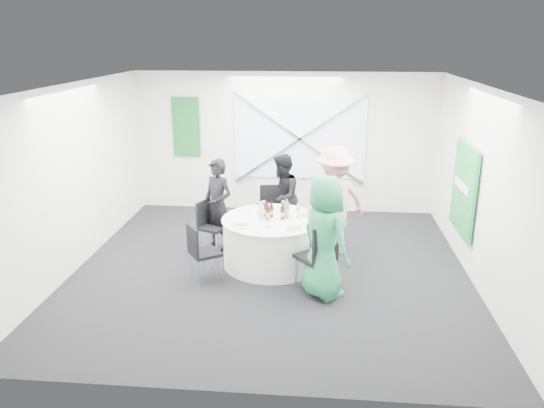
# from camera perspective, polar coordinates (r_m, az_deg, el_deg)

# --- Properties ---
(floor) EXTENTS (6.00, 6.00, 0.00)m
(floor) POSITION_cam_1_polar(r_m,az_deg,el_deg) (8.29, -0.13, -7.02)
(floor) COLOR black
(floor) RESTS_ON ground
(ceiling) EXTENTS (6.00, 6.00, 0.00)m
(ceiling) POSITION_cam_1_polar(r_m,az_deg,el_deg) (7.56, -0.14, 12.64)
(ceiling) COLOR silver
(ceiling) RESTS_ON wall_back
(wall_back) EXTENTS (6.00, 0.00, 6.00)m
(wall_back) POSITION_cam_1_polar(r_m,az_deg,el_deg) (10.72, 1.40, 6.59)
(wall_back) COLOR white
(wall_back) RESTS_ON floor
(wall_front) EXTENTS (6.00, 0.00, 6.00)m
(wall_front) POSITION_cam_1_polar(r_m,az_deg,el_deg) (5.00, -3.42, -6.77)
(wall_front) COLOR white
(wall_front) RESTS_ON floor
(wall_left) EXTENTS (0.00, 6.00, 6.00)m
(wall_left) POSITION_cam_1_polar(r_m,az_deg,el_deg) (8.62, -20.43, 2.69)
(wall_left) COLOR white
(wall_left) RESTS_ON floor
(wall_right) EXTENTS (0.00, 6.00, 6.00)m
(wall_right) POSITION_cam_1_polar(r_m,az_deg,el_deg) (8.10, 21.50, 1.67)
(wall_right) COLOR white
(wall_right) RESTS_ON floor
(window_panel) EXTENTS (2.60, 0.03, 1.60)m
(window_panel) POSITION_cam_1_polar(r_m,az_deg,el_deg) (10.65, 3.01, 7.04)
(window_panel) COLOR silver
(window_panel) RESTS_ON wall_back
(window_brace_a) EXTENTS (2.63, 0.05, 1.84)m
(window_brace_a) POSITION_cam_1_polar(r_m,az_deg,el_deg) (10.61, 3.00, 7.00)
(window_brace_a) COLOR silver
(window_brace_a) RESTS_ON window_panel
(window_brace_b) EXTENTS (2.63, 0.05, 1.84)m
(window_brace_b) POSITION_cam_1_polar(r_m,az_deg,el_deg) (10.61, 3.00, 7.00)
(window_brace_b) COLOR silver
(window_brace_b) RESTS_ON window_panel
(green_banner) EXTENTS (0.55, 0.04, 1.20)m
(green_banner) POSITION_cam_1_polar(r_m,az_deg,el_deg) (10.94, -9.23, 8.19)
(green_banner) COLOR #125D22
(green_banner) RESTS_ON wall_back
(green_sign) EXTENTS (0.05, 1.20, 1.40)m
(green_sign) POSITION_cam_1_polar(r_m,az_deg,el_deg) (8.70, 19.94, 1.51)
(green_sign) COLOR green
(green_sign) RESTS_ON wall_right
(banquet_table) EXTENTS (1.56, 1.56, 0.76)m
(banquet_table) POSITION_cam_1_polar(r_m,az_deg,el_deg) (8.32, 0.00, -4.06)
(banquet_table) COLOR silver
(banquet_table) RESTS_ON floor
(chair_back) EXTENTS (0.48, 0.49, 0.96)m
(chair_back) POSITION_cam_1_polar(r_m,az_deg,el_deg) (9.31, -0.04, -0.47)
(chair_back) COLOR black
(chair_back) RESTS_ON floor
(chair_back_left) EXTENTS (0.52, 0.51, 0.86)m
(chair_back_left) POSITION_cam_1_polar(r_m,az_deg,el_deg) (8.88, -6.78, -1.94)
(chair_back_left) COLOR black
(chair_back_left) RESTS_ON floor
(chair_back_right) EXTENTS (0.54, 0.54, 0.84)m
(chair_back_right) POSITION_cam_1_polar(r_m,az_deg,el_deg) (8.98, 6.11, -1.78)
(chair_back_right) COLOR black
(chair_back_right) RESTS_ON floor
(chair_front_right) EXTENTS (0.65, 0.65, 1.02)m
(chair_front_right) POSITION_cam_1_polar(r_m,az_deg,el_deg) (7.39, 5.13, -5.21)
(chair_front_right) COLOR black
(chair_front_right) RESTS_ON floor
(chair_front_left) EXTENTS (0.56, 0.55, 0.87)m
(chair_front_left) POSITION_cam_1_polar(r_m,az_deg,el_deg) (7.78, -7.74, -4.80)
(chair_front_left) COLOR black
(chair_front_left) RESTS_ON floor
(person_man_back_left) EXTENTS (0.68, 0.61, 1.55)m
(person_man_back_left) POSITION_cam_1_polar(r_m,az_deg,el_deg) (8.84, -5.84, -0.11)
(person_man_back_left) COLOR black
(person_man_back_left) RESTS_ON floor
(person_man_back) EXTENTS (0.45, 0.76, 1.52)m
(person_man_back) POSITION_cam_1_polar(r_m,az_deg,el_deg) (9.29, 1.07, 0.76)
(person_man_back) COLOR black
(person_man_back) RESTS_ON floor
(person_woman_pink) EXTENTS (1.28, 1.05, 1.80)m
(person_woman_pink) POSITION_cam_1_polar(r_m,az_deg,el_deg) (8.64, 6.72, 0.30)
(person_woman_pink) COLOR pink
(person_woman_pink) RESTS_ON floor
(person_woman_green) EXTENTS (0.96, 1.00, 1.72)m
(person_woman_green) POSITION_cam_1_polar(r_m,az_deg,el_deg) (7.21, 5.64, -3.59)
(person_woman_green) COLOR #258853
(person_woman_green) RESTS_ON floor
(plate_back) EXTENTS (0.25, 0.25, 0.01)m
(plate_back) POSITION_cam_1_polar(r_m,az_deg,el_deg) (8.69, 0.71, -0.41)
(plate_back) COLOR silver
(plate_back) RESTS_ON banquet_table
(plate_back_left) EXTENTS (0.28, 0.28, 0.01)m
(plate_back_left) POSITION_cam_1_polar(r_m,az_deg,el_deg) (8.42, -3.31, -1.02)
(plate_back_left) COLOR silver
(plate_back_left) RESTS_ON banquet_table
(plate_back_right) EXTENTS (0.26, 0.26, 0.04)m
(plate_back_right) POSITION_cam_1_polar(r_m,az_deg,el_deg) (8.34, 3.52, -1.16)
(plate_back_right) COLOR silver
(plate_back_right) RESTS_ON banquet_table
(plate_front_right) EXTENTS (0.29, 0.29, 0.04)m
(plate_front_right) POSITION_cam_1_polar(r_m,az_deg,el_deg) (7.80, 2.47, -2.50)
(plate_front_right) COLOR silver
(plate_front_right) RESTS_ON banquet_table
(plate_front_left) EXTENTS (0.26, 0.26, 0.01)m
(plate_front_left) POSITION_cam_1_polar(r_m,az_deg,el_deg) (7.86, -3.40, -2.43)
(plate_front_left) COLOR silver
(plate_front_left) RESTS_ON banquet_table
(napkin) EXTENTS (0.20, 0.14, 0.05)m
(napkin) POSITION_cam_1_polar(r_m,az_deg,el_deg) (7.91, -3.33, -2.04)
(napkin) COLOR silver
(napkin) RESTS_ON plate_front_left
(beer_bottle_a) EXTENTS (0.06, 0.06, 0.27)m
(beer_bottle_a) POSITION_cam_1_polar(r_m,az_deg,el_deg) (8.26, -0.67, -0.68)
(beer_bottle_a) COLOR #3C1F0B
(beer_bottle_a) RESTS_ON banquet_table
(beer_bottle_b) EXTENTS (0.06, 0.06, 0.26)m
(beer_bottle_b) POSITION_cam_1_polar(r_m,az_deg,el_deg) (8.24, -0.07, -0.76)
(beer_bottle_b) COLOR #3C1F0B
(beer_bottle_b) RESTS_ON banquet_table
(beer_bottle_c) EXTENTS (0.06, 0.06, 0.26)m
(beer_bottle_c) POSITION_cam_1_polar(r_m,az_deg,el_deg) (8.14, 1.13, -0.98)
(beer_bottle_c) COLOR #3C1F0B
(beer_bottle_c) RESTS_ON banquet_table
(beer_bottle_d) EXTENTS (0.06, 0.06, 0.28)m
(beer_bottle_d) POSITION_cam_1_polar(r_m,az_deg,el_deg) (8.10, -0.44, -1.02)
(beer_bottle_d) COLOR #3C1F0B
(beer_bottle_d) RESTS_ON banquet_table
(green_water_bottle) EXTENTS (0.08, 0.08, 0.30)m
(green_water_bottle) POSITION_cam_1_polar(r_m,az_deg,el_deg) (8.20, 1.59, -0.71)
(green_water_bottle) COLOR green
(green_water_bottle) RESTS_ON banquet_table
(clear_water_bottle) EXTENTS (0.08, 0.08, 0.30)m
(clear_water_bottle) POSITION_cam_1_polar(r_m,az_deg,el_deg) (8.07, -1.15, -1.02)
(clear_water_bottle) COLOR silver
(clear_water_bottle) RESTS_ON banquet_table
(wine_glass_a) EXTENTS (0.07, 0.07, 0.17)m
(wine_glass_a) POSITION_cam_1_polar(r_m,az_deg,el_deg) (8.46, -1.48, -0.08)
(wine_glass_a) COLOR white
(wine_glass_a) RESTS_ON banquet_table
(wine_glass_b) EXTENTS (0.07, 0.07, 0.17)m
(wine_glass_b) POSITION_cam_1_polar(r_m,az_deg,el_deg) (8.51, 1.26, 0.03)
(wine_glass_b) COLOR white
(wine_glass_b) RESTS_ON banquet_table
(wine_glass_c) EXTENTS (0.07, 0.07, 0.17)m
(wine_glass_c) POSITION_cam_1_polar(r_m,az_deg,el_deg) (8.50, -0.92, 0.02)
(wine_glass_c) COLOR white
(wine_glass_c) RESTS_ON banquet_table
(wine_glass_d) EXTENTS (0.07, 0.07, 0.17)m
(wine_glass_d) POSITION_cam_1_polar(r_m,az_deg,el_deg) (7.79, -0.37, -1.65)
(wine_glass_d) COLOR white
(wine_glass_d) RESTS_ON banquet_table
(wine_glass_e) EXTENTS (0.07, 0.07, 0.17)m
(wine_glass_e) POSITION_cam_1_polar(r_m,az_deg,el_deg) (8.23, 2.80, -0.60)
(wine_glass_e) COLOR white
(wine_glass_e) RESTS_ON banquet_table
(fork_a) EXTENTS (0.11, 0.12, 0.01)m
(fork_a) POSITION_cam_1_polar(r_m,az_deg,el_deg) (7.70, 1.71, -2.88)
(fork_a) COLOR silver
(fork_a) RESTS_ON banquet_table
(knife_a) EXTENTS (0.11, 0.12, 0.01)m
(knife_a) POSITION_cam_1_polar(r_m,az_deg,el_deg) (7.95, 3.66, -2.22)
(knife_a) COLOR silver
(knife_a) RESTS_ON banquet_table
(fork_b) EXTENTS (0.08, 0.14, 0.01)m
(fork_b) POSITION_cam_1_polar(r_m,az_deg,el_deg) (8.25, 3.99, -1.47)
(fork_b) COLOR silver
(fork_b) RESTS_ON banquet_table
(knife_b) EXTENTS (0.09, 0.13, 0.01)m
(knife_b) POSITION_cam_1_polar(r_m,az_deg,el_deg) (8.58, 2.73, -0.68)
(knife_b) COLOR silver
(knife_b) RESTS_ON banquet_table
(fork_c) EXTENTS (0.08, 0.14, 0.01)m
(fork_c) POSITION_cam_1_polar(r_m,az_deg,el_deg) (8.62, -2.41, -0.60)
(fork_c) COLOR silver
(fork_c) RESTS_ON banquet_table
(knife_c) EXTENTS (0.09, 0.14, 0.01)m
(knife_c) POSITION_cam_1_polar(r_m,az_deg,el_deg) (8.38, -3.73, -1.15)
(knife_c) COLOR silver
(knife_c) RESTS_ON banquet_table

